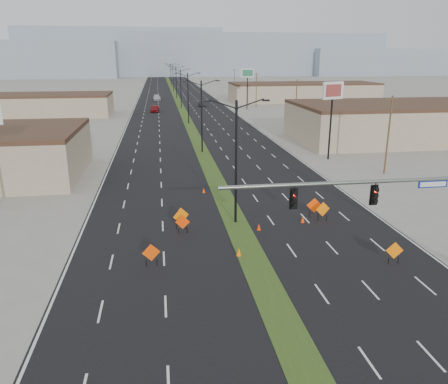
{
  "coord_description": "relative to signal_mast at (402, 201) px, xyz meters",
  "views": [
    {
      "loc": [
        -5.89,
        -21.34,
        13.23
      ],
      "look_at": [
        -1.2,
        10.4,
        3.2
      ],
      "focal_mm": 35.0,
      "sensor_mm": 36.0,
      "label": 1
    }
  ],
  "objects": [
    {
      "name": "streetlight_3",
      "position": [
        -8.56,
        94.0,
        0.63
      ],
      "size": [
        5.15,
        0.24,
        10.02
      ],
      "color": "black",
      "rests_on": "ground"
    },
    {
      "name": "cone_3",
      "position": [
        -10.33,
        18.52,
        -4.52
      ],
      "size": [
        0.36,
        0.36,
        0.55
      ],
      "primitive_type": "cone",
      "rotation": [
        0.0,
        0.0,
        0.09
      ],
      "color": "#DE3904",
      "rests_on": "ground"
    },
    {
      "name": "streetlight_4",
      "position": [
        -8.56,
        122.0,
        0.63
      ],
      "size": [
        5.15,
        0.24,
        10.02
      ],
      "color": "black",
      "rests_on": "ground"
    },
    {
      "name": "mesa_center",
      "position": [
        31.44,
        298.0,
        9.21
      ],
      "size": [
        220.0,
        50.0,
        28.0
      ],
      "primitive_type": "cube",
      "color": "#8B9AAD",
      "rests_on": "ground"
    },
    {
      "name": "building_sw_far",
      "position": [
        -40.56,
        83.0,
        -2.54
      ],
      "size": [
        30.0,
        14.0,
        4.5
      ],
      "primitive_type": "cube",
      "color": "tan",
      "rests_on": "ground"
    },
    {
      "name": "pole_sign_east_far",
      "position": [
        8.14,
        88.85,
        3.56
      ],
      "size": [
        3.21,
        1.56,
        10.18
      ],
      "rotation": [
        0.0,
        0.0,
        -0.38
      ],
      "color": "black",
      "rests_on": "ground"
    },
    {
      "name": "construction_sign_5",
      "position": [
        -1.71,
        10.23,
        -3.77
      ],
      "size": [
        1.26,
        0.38,
        1.72
      ],
      "rotation": [
        0.0,
        0.0,
        -0.27
      ],
      "color": "#F24105",
      "rests_on": "ground"
    },
    {
      "name": "mesa_backdrop",
      "position": [
        -38.56,
        318.0,
        11.21
      ],
      "size": [
        140.0,
        50.0,
        32.0
      ],
      "primitive_type": "cube",
      "color": "#8B9AAD",
      "rests_on": "ground"
    },
    {
      "name": "building_se_far",
      "position": [
        29.44,
        108.0,
        -2.29
      ],
      "size": [
        44.0,
        16.0,
        5.0
      ],
      "primitive_type": "cube",
      "color": "tan",
      "rests_on": "ground"
    },
    {
      "name": "pole_sign_east_near",
      "position": [
        7.7,
        31.11,
        3.49
      ],
      "size": [
        3.18,
        1.58,
        10.1
      ],
      "rotation": [
        0.0,
        0.0,
        0.39
      ],
      "color": "black",
      "rests_on": "ground"
    },
    {
      "name": "car_far",
      "position": [
        -14.99,
        116.45,
        -3.99
      ],
      "size": [
        2.51,
        5.65,
        1.61
      ],
      "primitive_type": "imported",
      "rotation": [
        0.0,
        0.0,
        0.05
      ],
      "color": "silver",
      "rests_on": "ground"
    },
    {
      "name": "streetlight_0",
      "position": [
        -8.56,
        10.0,
        0.63
      ],
      "size": [
        5.15,
        0.24,
        10.02
      ],
      "color": "black",
      "rests_on": "ground"
    },
    {
      "name": "building_se_near",
      "position": [
        25.44,
        43.0,
        -2.04
      ],
      "size": [
        36.0,
        18.0,
        5.5
      ],
      "primitive_type": "cube",
      "color": "tan",
      "rests_on": "ground"
    },
    {
      "name": "construction_sign_1",
      "position": [
        -13.09,
        9.15,
        -3.71
      ],
      "size": [
        1.26,
        0.61,
        1.83
      ],
      "rotation": [
        0.0,
        0.0,
        0.44
      ],
      "color": "orange",
      "rests_on": "ground"
    },
    {
      "name": "construction_sign_2",
      "position": [
        -13.02,
        8.29,
        -3.91
      ],
      "size": [
        1.13,
        0.16,
        1.51
      ],
      "rotation": [
        0.0,
        0.0,
        -0.11
      ],
      "color": "#E73B04",
      "rests_on": "ground"
    },
    {
      "name": "utility_pole_2",
      "position": [
        11.44,
        93.0,
        -0.12
      ],
      "size": [
        1.6,
        0.2,
        9.0
      ],
      "color": "#4C3823",
      "rests_on": "ground"
    },
    {
      "name": "cone_0",
      "position": [
        -9.42,
        3.67,
        -4.48
      ],
      "size": [
        0.49,
        0.49,
        0.62
      ],
      "primitive_type": "cone",
      "rotation": [
        0.0,
        0.0,
        -0.43
      ],
      "color": "orange",
      "rests_on": "ground"
    },
    {
      "name": "construction_sign_4",
      "position": [
        0.52,
        1.0,
        -3.87
      ],
      "size": [
        1.18,
        0.18,
        1.57
      ],
      "rotation": [
        0.0,
        0.0,
        -0.12
      ],
      "color": "#FF6D05",
      "rests_on": "ground"
    },
    {
      "name": "signal_mast",
      "position": [
        0.0,
        0.0,
        0.0
      ],
      "size": [
        16.3,
        0.6,
        8.0
      ],
      "color": "slate",
      "rests_on": "ground"
    },
    {
      "name": "utility_pole_0",
      "position": [
        11.44,
        23.0,
        -0.12
      ],
      "size": [
        1.6,
        0.2,
        9.0
      ],
      "color": "#4C3823",
      "rests_on": "ground"
    },
    {
      "name": "construction_sign_0",
      "position": [
        -15.36,
        3.0,
        -3.86
      ],
      "size": [
        1.18,
        0.21,
        1.58
      ],
      "rotation": [
        0.0,
        0.0,
        0.14
      ],
      "color": "#E74304",
      "rests_on": "ground"
    },
    {
      "name": "cone_2",
      "position": [
        -7.01,
        8.06,
        -4.51
      ],
      "size": [
        0.38,
        0.38,
        0.57
      ],
      "primitive_type": "cone",
      "rotation": [
        0.0,
        0.0,
        -0.11
      ],
      "color": "red",
      "rests_on": "ground"
    },
    {
      "name": "car_mid",
      "position": [
        -2.84,
        96.44,
        -4.1
      ],
      "size": [
        1.64,
        4.24,
        1.38
      ],
      "primitive_type": "imported",
      "rotation": [
        0.0,
        0.0,
        0.04
      ],
      "color": "black",
      "rests_on": "ground"
    },
    {
      "name": "car_left",
      "position": [
        -15.43,
        86.66,
        -3.97
      ],
      "size": [
        2.3,
        4.95,
        1.64
      ],
      "primitive_type": "imported",
      "rotation": [
        0.0,
        0.0,
        -0.08
      ],
      "color": "maroon",
      "rests_on": "ground"
    },
    {
      "name": "cone_1",
      "position": [
        -3.06,
        9.13,
        -4.52
      ],
      "size": [
        0.41,
        0.41,
        0.55
      ],
      "primitive_type": "cone",
      "rotation": [
        0.0,
        0.0,
        -0.29
      ],
      "color": "#FF3B05",
      "rests_on": "ground"
    },
    {
      "name": "ground",
      "position": [
        -8.56,
        -2.0,
        -4.79
      ],
      "size": [
        600.0,
        600.0,
        0.0
      ],
      "primitive_type": "plane",
      "color": "gray",
      "rests_on": "ground"
    },
    {
      "name": "utility_pole_3",
      "position": [
        11.44,
        128.0,
        -0.12
      ],
      "size": [
        1.6,
        0.2,
        9.0
      ],
      "color": "#4C3823",
      "rests_on": "ground"
    },
    {
      "name": "streetlight_5",
      "position": [
        -8.56,
        150.0,
        0.63
      ],
      "size": [
        5.15,
        0.24,
        10.02
      ],
      "color": "black",
      "rests_on": "ground"
    },
    {
      "name": "streetlight_1",
      "position": [
        -8.56,
        38.0,
        0.63
      ],
      "size": [
        5.15,
        0.24,
        10.02
      ],
      "color": "black",
      "rests_on": "ground"
    },
    {
      "name": "streetlight_6",
      "position": [
        -8.56,
        178.0,
        0.63
      ],
      "size": [
        5.15,
        0.24,
        10.02
      ],
      "color": "black",
      "rests_on": "ground"
    },
    {
      "name": "streetlight_2",
      "position": [
        -8.56,
        66.0,
        0.63
      ],
      "size": [
        5.15,
        0.24,
        10.02
      ],
      "color": "black",
      "rests_on": "ground"
    },
    {
      "name": "mesa_east",
      "position": [
        171.44,
        288.0,
        4.21
      ],
      "size": [
        160.0,
        50.0,
        18.0
      ],
      "primitive_type": "cube",
      "color": "#8B9AAD",
      "rests_on": "ground"
    },
    {
      "name": "median_strip",
      "position": [
        -8.56,
        98.0,
        -4.79
      ],
      "size": [
        2.0,
        400.0,
        0.04
      ],
      "primitive_type": "cube",
      "color": "#254518",
      "rests_on": "ground"
    },
    {
      "name": "utility_pole_1",
      "position": [
        11.44,
        58.0,
        -0.12
      ],
      "size": [
        1.6,
        0.2,
        9.0
      ],
      "color": "#4C3823",
      "rests_on": "ground"
    },
    {
      "name": "road_surface",
      "position": [
        -8.56,
        98.0,
        -4.79
      ],
      "size": [
        25.0,
        400.0,
        0.02
      ],
      "primitive_type": "cube",
      "color": "black",
      "rests_on": "ground"
    },
    {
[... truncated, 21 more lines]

